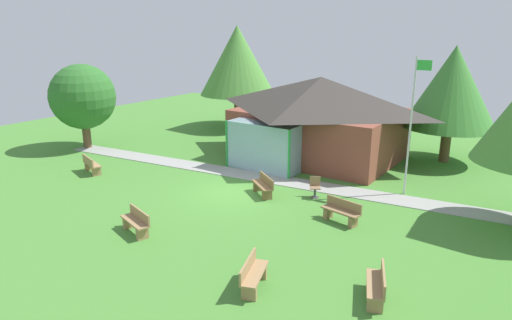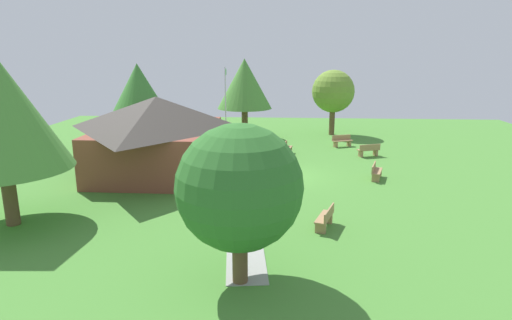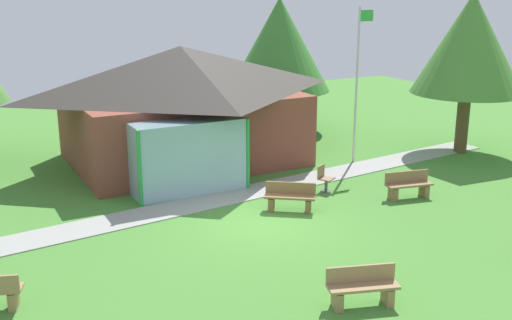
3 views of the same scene
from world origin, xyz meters
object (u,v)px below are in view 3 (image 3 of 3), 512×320
Objects in this scene: bench_front_center at (362,288)px; bench_mid_right at (408,186)px; pavilion at (182,103)px; tree_behind_pavilion_right at (279,45)px; flagpole at (358,78)px; tree_east_hedge at (470,44)px; patio_chair_lawn_spare at (324,179)px; bench_rear_near_path at (290,198)px.

bench_mid_right is (5.45, 4.84, 0.00)m from bench_front_center.
pavilion is 6.89m from tree_behind_pavilion_right.
tree_east_hedge is (4.57, -0.90, 1.13)m from flagpole.
flagpole is 6.71× the size of patio_chair_lawn_spare.
pavilion is at bearing -75.94° from bench_front_center.
tree_east_hedge is at bearing -20.68° from pavilion.
pavilion is 6.56m from flagpole.
tree_east_hedge is at bearing -126.02° from bench_front_center.
bench_rear_near_path is 0.23× the size of tree_east_hedge.
bench_front_center is 0.25× the size of tree_east_hedge.
pavilion is at bearing 159.32° from tree_east_hedge.
pavilion is 11.23m from tree_east_hedge.
bench_rear_near_path is at bearing -164.70° from tree_east_hedge.
bench_rear_near_path is at bearing -1.21° from patio_chair_lawn_spare.
tree_east_hedge is (4.40, -7.02, 0.41)m from tree_behind_pavilion_right.
bench_rear_near_path is at bearing -88.15° from bench_front_center.
patio_chair_lawn_spare reaches higher than bench_mid_right.
bench_front_center is at bearing -143.51° from tree_east_hedge.
bench_mid_right is 10.99m from tree_behind_pavilion_right.
pavilion is 1.45× the size of tree_east_hedge.
tree_east_hedge reaches higher than tree_behind_pavilion_right.
tree_behind_pavilion_right is at bearing -96.15° from bench_front_center.
flagpole is 3.71× the size of bench_mid_right.
bench_mid_right is (4.73, -7.23, -1.86)m from pavilion.
tree_east_hedge is (10.33, -3.90, 2.04)m from pavilion.
bench_mid_right is at bearing 109.01° from patio_chair_lawn_spare.
patio_chair_lawn_spare reaches higher than bench_front_center.
tree_behind_pavilion_right is (5.93, 3.12, 1.63)m from pavilion.
bench_front_center is 1.82× the size of patio_chair_lawn_spare.
flagpole is 6.65m from bench_rear_near_path.
patio_chair_lawn_spare is at bearing -100.21° from bench_front_center.
bench_front_center and bench_mid_right have the same top height.
patio_chair_lawn_spare is at bearing -63.40° from pavilion.
pavilion is at bearing 152.47° from flagpole.
flagpole is at bearing -27.53° from pavilion.
tree_behind_pavilion_right reaches higher than bench_front_center.
patio_chair_lawn_spare is (1.90, 1.02, 0.01)m from bench_rear_near_path.
bench_mid_right is 1.06× the size of bench_rear_near_path.
tree_behind_pavilion_right reaches higher than bench_mid_right.
bench_mid_right is at bearing -103.71° from flagpole.
patio_chair_lawn_spare is at bearing -115.79° from bench_rear_near_path.
flagpole is 4.80m from tree_east_hedge.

